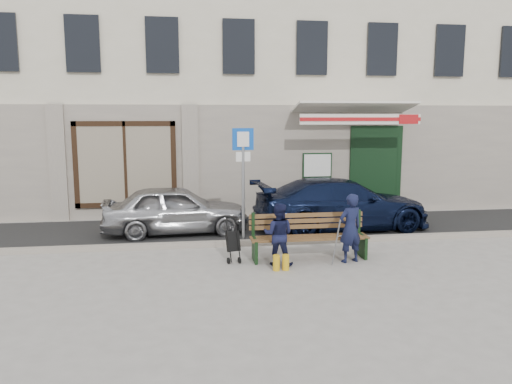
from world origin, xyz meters
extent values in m
plane|color=#9E9991|center=(0.00, 0.00, 0.00)|extent=(80.00, 80.00, 0.00)
cube|color=#282828|center=(0.00, 3.10, 0.01)|extent=(60.00, 3.20, 0.01)
cube|color=#9E9384|center=(0.00, 1.50, 0.06)|extent=(60.00, 0.18, 0.12)
cube|color=beige|center=(0.00, 8.50, 5.00)|extent=(20.00, 7.00, 10.00)
cube|color=#9E9384|center=(0.00, 4.96, 1.60)|extent=(20.00, 0.12, 3.20)
cube|color=maroon|center=(-3.20, 5.02, 1.55)|extent=(2.50, 0.12, 2.00)
cube|color=black|center=(4.10, 4.88, 1.30)|extent=(1.60, 0.10, 2.60)
cube|color=black|center=(4.10, 5.35, 1.20)|extent=(1.25, 0.90, 2.40)
cube|color=white|center=(2.30, 4.85, 1.45)|extent=(0.80, 0.03, 0.65)
cube|color=white|center=(3.20, 4.62, 3.08)|extent=(3.40, 1.72, 0.42)
cube|color=white|center=(3.20, 3.77, 2.80)|extent=(3.40, 0.05, 0.28)
cube|color=#B11519|center=(3.20, 3.74, 2.80)|extent=(3.40, 0.02, 0.10)
imported|color=#A7A8AC|center=(-1.80, 2.90, 0.61)|extent=(3.65, 1.67, 1.21)
imported|color=black|center=(2.40, 2.79, 0.66)|extent=(4.67, 2.23, 1.31)
cylinder|color=gray|center=(-0.26, 1.69, 1.26)|extent=(0.07, 0.07, 2.53)
cube|color=#0D4AB7|center=(-0.26, 1.69, 2.38)|extent=(0.48, 0.10, 0.49)
cube|color=white|center=(-0.26, 1.66, 2.38)|extent=(0.27, 0.06, 0.33)
cube|color=white|center=(-0.26, 1.69, 1.99)|extent=(0.33, 0.08, 0.21)
cube|color=brown|center=(0.92, 0.25, 0.45)|extent=(2.40, 0.50, 0.04)
cube|color=brown|center=(0.92, 0.53, 0.74)|extent=(2.40, 0.10, 0.36)
cube|color=black|center=(-0.20, 0.25, 0.23)|extent=(0.06, 0.50, 0.45)
cube|color=black|center=(2.04, 0.25, 0.23)|extent=(0.06, 0.50, 0.45)
cube|color=white|center=(1.67, 0.15, 0.48)|extent=(0.34, 0.25, 0.11)
cylinder|color=gray|center=(1.27, -0.42, 0.50)|extent=(0.07, 0.34, 0.96)
cylinder|color=gold|center=(0.12, -0.40, 0.15)|extent=(0.13, 0.13, 0.30)
cylinder|color=gold|center=(0.30, -0.40, 0.15)|extent=(0.13, 0.13, 0.30)
imported|color=#131734|center=(1.67, -0.05, 0.69)|extent=(0.58, 0.46, 1.38)
imported|color=#121533|center=(0.22, -0.05, 0.61)|extent=(0.72, 0.63, 1.23)
cylinder|color=black|center=(-0.74, 0.15, 0.06)|extent=(0.06, 0.13, 0.13)
cylinder|color=black|center=(-0.52, 0.15, 0.06)|extent=(0.06, 0.13, 0.13)
cube|color=black|center=(-0.63, 0.33, 0.41)|extent=(0.31, 0.29, 0.43)
cylinder|color=black|center=(-0.63, 0.44, 0.87)|extent=(0.23, 0.09, 0.02)
camera|label=1|loc=(-1.54, -9.35, 2.90)|focal=35.00mm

